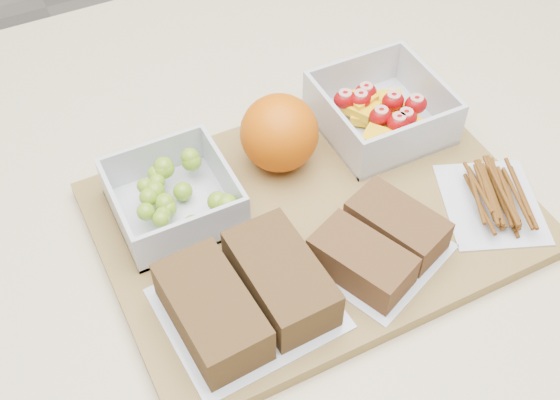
{
  "coord_description": "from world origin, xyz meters",
  "views": [
    {
      "loc": [
        -0.22,
        -0.42,
        1.46
      ],
      "look_at": [
        -0.01,
        -0.01,
        0.93
      ],
      "focal_mm": 45.0,
      "sensor_mm": 36.0,
      "label": 1
    }
  ],
  "objects_px": {
    "fruit_container": "(381,112)",
    "grape_container": "(175,196)",
    "pretzel_bag": "(493,196)",
    "sandwich_bag_center": "(379,244)",
    "cutting_board": "(315,217)",
    "sandwich_bag_left": "(247,295)",
    "orange": "(279,133)"
  },
  "relations": [
    {
      "from": "pretzel_bag",
      "to": "sandwich_bag_center",
      "type": "bearing_deg",
      "value": -178.58
    },
    {
      "from": "fruit_container",
      "to": "orange",
      "type": "relative_size",
      "value": 1.56
    },
    {
      "from": "orange",
      "to": "pretzel_bag",
      "type": "xyz_separation_m",
      "value": [
        0.16,
        -0.15,
        -0.03
      ]
    },
    {
      "from": "pretzel_bag",
      "to": "fruit_container",
      "type": "bearing_deg",
      "value": 105.23
    },
    {
      "from": "grape_container",
      "to": "sandwich_bag_center",
      "type": "distance_m",
      "value": 0.21
    },
    {
      "from": "sandwich_bag_center",
      "to": "cutting_board",
      "type": "bearing_deg",
      "value": 110.5
    },
    {
      "from": "sandwich_bag_center",
      "to": "pretzel_bag",
      "type": "xyz_separation_m",
      "value": [
        0.14,
        0.0,
        -0.01
      ]
    },
    {
      "from": "grape_container",
      "to": "pretzel_bag",
      "type": "distance_m",
      "value": 0.32
    },
    {
      "from": "fruit_container",
      "to": "grape_container",
      "type": "bearing_deg",
      "value": -176.76
    },
    {
      "from": "fruit_container",
      "to": "sandwich_bag_left",
      "type": "xyz_separation_m",
      "value": [
        -0.23,
        -0.15,
        0.0
      ]
    },
    {
      "from": "fruit_container",
      "to": "pretzel_bag",
      "type": "bearing_deg",
      "value": -74.77
    },
    {
      "from": "sandwich_bag_left",
      "to": "grape_container",
      "type": "bearing_deg",
      "value": 95.95
    },
    {
      "from": "grape_container",
      "to": "sandwich_bag_center",
      "type": "xyz_separation_m",
      "value": [
        0.15,
        -0.14,
        -0.0
      ]
    },
    {
      "from": "sandwich_bag_center",
      "to": "pretzel_bag",
      "type": "distance_m",
      "value": 0.14
    },
    {
      "from": "sandwich_bag_left",
      "to": "orange",
      "type": "bearing_deg",
      "value": 54.87
    },
    {
      "from": "fruit_container",
      "to": "sandwich_bag_left",
      "type": "distance_m",
      "value": 0.28
    },
    {
      "from": "grape_container",
      "to": "sandwich_bag_center",
      "type": "height_order",
      "value": "grape_container"
    },
    {
      "from": "cutting_board",
      "to": "orange",
      "type": "xyz_separation_m",
      "value": [
        -0.0,
        0.08,
        0.05
      ]
    },
    {
      "from": "sandwich_bag_left",
      "to": "fruit_container",
      "type": "bearing_deg",
      "value": 33.28
    },
    {
      "from": "orange",
      "to": "fruit_container",
      "type": "bearing_deg",
      "value": -0.64
    },
    {
      "from": "fruit_container",
      "to": "orange",
      "type": "xyz_separation_m",
      "value": [
        -0.12,
        0.0,
        0.02
      ]
    },
    {
      "from": "fruit_container",
      "to": "sandwich_bag_center",
      "type": "height_order",
      "value": "fruit_container"
    },
    {
      "from": "grape_container",
      "to": "sandwich_bag_center",
      "type": "bearing_deg",
      "value": -42.78
    },
    {
      "from": "fruit_container",
      "to": "sandwich_bag_center",
      "type": "bearing_deg",
      "value": -122.13
    },
    {
      "from": "cutting_board",
      "to": "fruit_container",
      "type": "xyz_separation_m",
      "value": [
        0.12,
        0.08,
        0.03
      ]
    },
    {
      "from": "grape_container",
      "to": "orange",
      "type": "xyz_separation_m",
      "value": [
        0.12,
        0.02,
        0.02
      ]
    },
    {
      "from": "cutting_board",
      "to": "orange",
      "type": "height_order",
      "value": "orange"
    },
    {
      "from": "cutting_board",
      "to": "pretzel_bag",
      "type": "distance_m",
      "value": 0.18
    },
    {
      "from": "grape_container",
      "to": "fruit_container",
      "type": "height_order",
      "value": "fruit_container"
    },
    {
      "from": "cutting_board",
      "to": "pretzel_bag",
      "type": "xyz_separation_m",
      "value": [
        0.16,
        -0.07,
        0.02
      ]
    },
    {
      "from": "cutting_board",
      "to": "grape_container",
      "type": "relative_size",
      "value": 3.64
    },
    {
      "from": "grape_container",
      "to": "fruit_container",
      "type": "relative_size",
      "value": 0.9
    }
  ]
}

